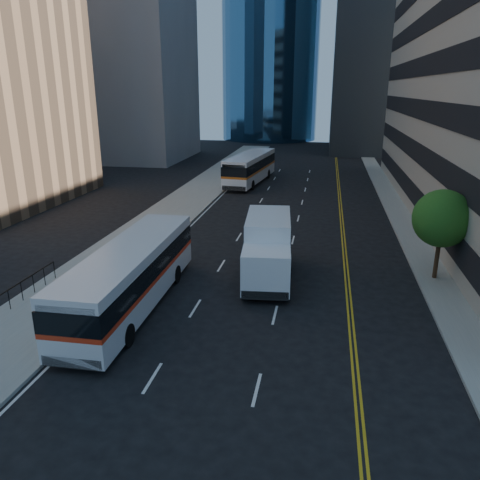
{
  "coord_description": "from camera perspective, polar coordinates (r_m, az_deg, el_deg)",
  "views": [
    {
      "loc": [
        2.51,
        -18.39,
        10.45
      ],
      "look_at": [
        -1.73,
        4.79,
        2.8
      ],
      "focal_mm": 35.0,
      "sensor_mm": 36.0,
      "label": 1
    }
  ],
  "objects": [
    {
      "name": "bus_front",
      "position": [
        23.69,
        -13.09,
        -4.12
      ],
      "size": [
        2.82,
        12.28,
        3.16
      ],
      "rotation": [
        0.0,
        0.0,
        0.01
      ],
      "color": "silver",
      "rests_on": "ground"
    },
    {
      "name": "street_tree",
      "position": [
        28.01,
        23.44,
        2.41
      ],
      "size": [
        3.2,
        3.2,
        5.1
      ],
      "color": "#332114",
      "rests_on": "sidewalk_east"
    },
    {
      "name": "sidewalk_east",
      "position": [
        45.08,
        18.39,
        3.75
      ],
      "size": [
        2.0,
        90.0,
        0.15
      ],
      "primitive_type": "cube",
      "color": "gray",
      "rests_on": "ground"
    },
    {
      "name": "ground",
      "position": [
        21.3,
        2.31,
        -11.42
      ],
      "size": [
        160.0,
        160.0,
        0.0
      ],
      "primitive_type": "plane",
      "color": "black",
      "rests_on": "ground"
    },
    {
      "name": "sidewalk_west",
      "position": [
        46.47,
        -6.19,
        4.97
      ],
      "size": [
        5.0,
        90.0,
        0.15
      ],
      "primitive_type": "cube",
      "color": "gray",
      "rests_on": "ground"
    },
    {
      "name": "midrise_west",
      "position": [
        77.04,
        -14.13,
        22.73
      ],
      "size": [
        18.0,
        18.0,
        35.0
      ],
      "primitive_type": "cube",
      "color": "gray",
      "rests_on": "ground"
    },
    {
      "name": "box_truck",
      "position": [
        26.6,
        3.38,
        -0.96
      ],
      "size": [
        3.16,
        7.45,
        3.47
      ],
      "rotation": [
        0.0,
        0.0,
        0.09
      ],
      "color": "white",
      "rests_on": "ground"
    },
    {
      "name": "bus_rear",
      "position": [
        54.55,
        1.28,
        8.85
      ],
      "size": [
        4.23,
        13.02,
        3.3
      ],
      "rotation": [
        0.0,
        0.0,
        -0.11
      ],
      "color": "white",
      "rests_on": "ground"
    }
  ]
}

